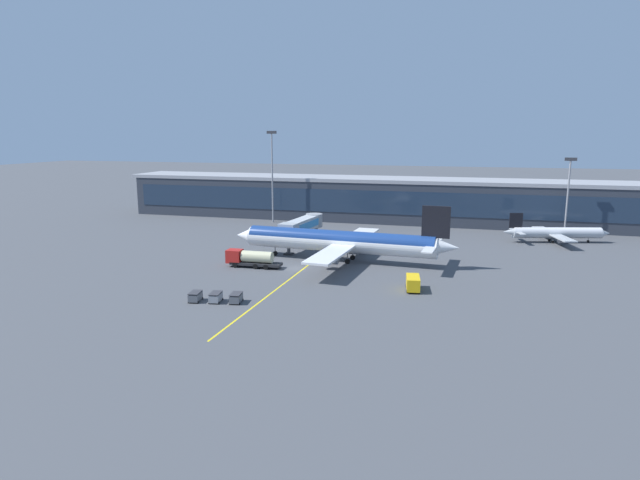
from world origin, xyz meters
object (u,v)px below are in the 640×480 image
at_px(fuel_tanker, 250,258).
at_px(baggage_cart_2, 236,298).
at_px(commuter_jet_far, 556,233).
at_px(main_airliner, 340,241).
at_px(crew_van, 413,282).
at_px(baggage_cart_0, 195,296).
at_px(baggage_cart_1, 216,297).

relative_size(fuel_tanker, baggage_cart_2, 3.79).
bearing_deg(fuel_tanker, commuter_jet_far, 35.14).
height_order(main_airliner, crew_van, main_airliner).
xyz_separation_m(crew_van, commuter_jet_far, (28.07, 49.35, 1.03)).
height_order(baggage_cart_0, commuter_jet_far, commuter_jet_far).
distance_m(fuel_tanker, baggage_cart_0, 22.45).
bearing_deg(commuter_jet_far, baggage_cart_2, -129.88).
xyz_separation_m(baggage_cart_2, commuter_jet_far, (53.08, 63.54, 1.56)).
bearing_deg(crew_van, main_airliner, 134.21).
bearing_deg(main_airliner, baggage_cart_2, -105.52).
xyz_separation_m(baggage_cart_0, commuter_jet_far, (59.40, 64.57, 1.56)).
bearing_deg(baggage_cart_2, main_airliner, 74.48).
xyz_separation_m(main_airliner, crew_van, (16.39, -16.85, -2.75)).
xyz_separation_m(main_airliner, baggage_cart_0, (-14.94, -32.07, -3.28)).
distance_m(fuel_tanker, baggage_cart_1, 22.23).
relative_size(baggage_cart_2, commuter_jet_far, 0.12).
bearing_deg(commuter_jet_far, fuel_tanker, -144.86).
xyz_separation_m(crew_van, baggage_cart_1, (-28.17, -14.71, -0.53)).
xyz_separation_m(main_airliner, commuter_jet_far, (44.46, 32.50, -1.72)).
distance_m(main_airliner, baggage_cart_0, 35.53).
height_order(main_airliner, baggage_cart_1, main_airliner).
bearing_deg(baggage_cart_0, commuter_jet_far, 47.39).
relative_size(crew_van, commuter_jet_far, 0.21).
bearing_deg(main_airliner, crew_van, -45.79).
xyz_separation_m(crew_van, baggage_cart_2, (-25.01, -14.19, -0.53)).
relative_size(fuel_tanker, crew_van, 2.07).
bearing_deg(baggage_cart_1, commuter_jet_far, 48.72).
bearing_deg(baggage_cart_0, crew_van, 25.91).
distance_m(main_airliner, baggage_cart_1, 33.84).
xyz_separation_m(fuel_tanker, baggage_cart_2, (6.79, -21.40, -0.96)).
bearing_deg(crew_van, commuter_jet_far, 60.37).
xyz_separation_m(main_airliner, fuel_tanker, (-15.41, -9.65, -2.31)).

